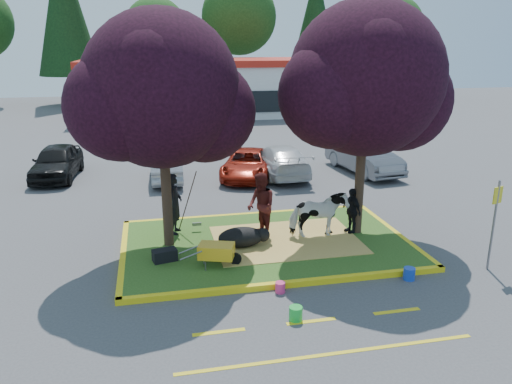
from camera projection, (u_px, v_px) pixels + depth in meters
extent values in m
plane|color=#424244|center=(266.00, 246.00, 14.65)|extent=(90.00, 90.00, 0.00)
cube|color=#2B5119|center=(266.00, 244.00, 14.62)|extent=(8.00, 5.00, 0.15)
cube|color=yellow|center=(291.00, 284.00, 12.21)|extent=(8.30, 0.16, 0.15)
cube|color=yellow|center=(249.00, 215.00, 17.04)|extent=(8.30, 0.16, 0.15)
cube|color=yellow|center=(123.00, 256.00, 13.81)|extent=(0.16, 5.30, 0.15)
cube|color=yellow|center=(395.00, 233.00, 15.44)|extent=(0.16, 5.30, 0.15)
cube|color=#D9B859|center=(286.00, 240.00, 14.72)|extent=(4.20, 3.00, 0.01)
cylinder|color=black|center=(166.00, 186.00, 13.91)|extent=(0.28, 0.28, 3.53)
sphere|color=black|center=(161.00, 89.00, 13.14)|extent=(4.20, 4.20, 4.20)
sphere|color=black|center=(204.00, 111.00, 13.74)|extent=(2.86, 2.86, 2.86)
sphere|color=black|center=(120.00, 106.00, 12.76)|extent=(2.86, 2.86, 2.86)
cylinder|color=black|center=(360.00, 174.00, 14.84)|extent=(0.28, 0.28, 3.70)
sphere|color=black|center=(366.00, 78.00, 14.03)|extent=(4.40, 4.40, 4.40)
sphere|color=black|center=(400.00, 100.00, 14.65)|extent=(2.99, 2.99, 2.99)
sphere|color=black|center=(332.00, 95.00, 13.65)|extent=(2.99, 2.99, 2.99)
cube|color=yellow|center=(219.00, 332.00, 10.31)|extent=(1.10, 0.12, 0.01)
cube|color=yellow|center=(311.00, 321.00, 10.71)|extent=(1.10, 0.12, 0.01)
cube|color=yellow|center=(397.00, 311.00, 11.12)|extent=(1.10, 0.12, 0.01)
cube|color=yellow|center=(331.00, 354.00, 9.59)|extent=(6.00, 0.10, 0.01)
cube|color=silver|center=(212.00, 89.00, 40.67)|extent=(20.00, 8.00, 4.00)
cube|color=#B31F13|center=(211.00, 62.00, 40.05)|extent=(20.40, 8.40, 0.50)
cube|color=black|center=(219.00, 103.00, 37.06)|extent=(19.00, 0.10, 1.60)
cylinder|color=black|center=(73.00, 84.00, 46.70)|extent=(0.44, 0.44, 3.92)
cone|color=black|center=(65.00, 7.00, 44.76)|extent=(5.60, 5.60, 11.90)
cylinder|color=black|center=(159.00, 85.00, 49.83)|extent=(0.44, 0.44, 3.08)
sphere|color=#143811|center=(156.00, 30.00, 48.30)|extent=(6.16, 6.16, 6.16)
cylinder|color=black|center=(239.00, 82.00, 50.42)|extent=(0.44, 0.44, 3.64)
sphere|color=#143811|center=(239.00, 17.00, 48.61)|extent=(7.28, 7.28, 7.28)
cylinder|color=black|center=(313.00, 81.00, 52.51)|extent=(0.44, 0.44, 3.50)
cone|color=black|center=(315.00, 21.00, 50.77)|extent=(5.00, 5.00, 10.62)
cylinder|color=black|center=(388.00, 82.00, 53.21)|extent=(0.44, 0.44, 3.22)
sphere|color=#143811|center=(392.00, 28.00, 51.61)|extent=(6.44, 6.44, 6.44)
imported|color=white|center=(318.00, 215.00, 14.75)|extent=(1.68, 0.78, 1.41)
ellipsoid|color=black|center=(241.00, 237.00, 14.17)|extent=(1.40, 0.92, 0.57)
imported|color=black|center=(174.00, 204.00, 15.02)|extent=(0.60, 0.77, 1.87)
imported|color=#4C1815|center=(261.00, 206.00, 14.72)|extent=(0.93, 1.08, 1.95)
imported|color=black|center=(352.00, 210.00, 15.13)|extent=(0.53, 0.88, 1.40)
cylinder|color=black|center=(235.00, 259.00, 13.06)|extent=(0.33, 0.16, 0.32)
cylinder|color=slate|center=(206.00, 266.00, 12.72)|extent=(0.04, 0.04, 0.23)
cylinder|color=slate|center=(204.00, 260.00, 13.09)|extent=(0.04, 0.04, 0.23)
cube|color=gold|center=(216.00, 251.00, 12.88)|extent=(1.02, 0.80, 0.36)
cylinder|color=slate|center=(191.00, 256.00, 12.56)|extent=(0.57, 0.23, 0.30)
cylinder|color=slate|center=(190.00, 249.00, 12.93)|extent=(0.57, 0.23, 0.30)
cube|color=black|center=(165.00, 255.00, 13.27)|extent=(0.69, 0.48, 0.32)
cube|color=black|center=(212.00, 250.00, 13.68)|extent=(0.52, 0.36, 0.26)
cylinder|color=slate|center=(493.00, 226.00, 12.84)|extent=(0.06, 0.06, 2.43)
cube|color=yellow|center=(498.00, 195.00, 12.60)|extent=(0.33, 0.14, 0.44)
cylinder|color=green|center=(296.00, 314.00, 10.73)|extent=(0.36, 0.36, 0.31)
cylinder|color=#E63373|center=(280.00, 287.00, 11.92)|extent=(0.26, 0.26, 0.26)
cylinder|color=#1741BD|center=(409.00, 274.00, 12.56)|extent=(0.38, 0.38, 0.31)
imported|color=black|center=(57.00, 162.00, 21.78)|extent=(2.02, 4.39, 1.46)
imported|color=#97999F|center=(166.00, 167.00, 21.39)|extent=(1.28, 3.65, 1.20)
imported|color=maroon|center=(248.00, 164.00, 21.92)|extent=(3.30, 4.76, 1.21)
imported|color=silver|center=(280.00, 160.00, 22.27)|extent=(1.94, 4.72, 1.36)
imported|color=slate|center=(364.00, 156.00, 22.74)|extent=(2.21, 4.79, 1.52)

